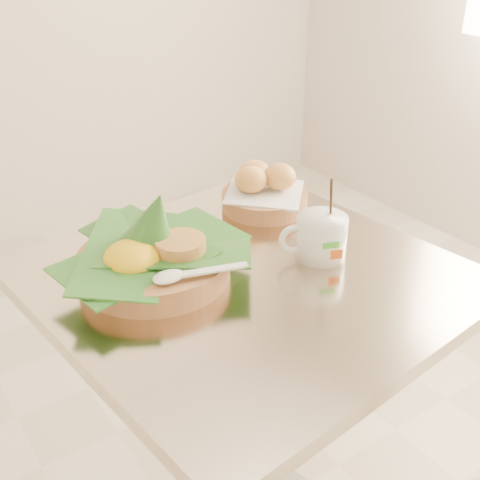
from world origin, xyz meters
TOP-DOWN VIEW (x-y plane):
  - cafe_table at (0.12, -0.04)m, footprint 0.77×0.77m
  - rice_basket at (-0.03, 0.05)m, footprint 0.34×0.34m
  - bread_basket at (0.31, 0.18)m, footprint 0.23×0.23m
  - coffee_mug at (0.26, -0.06)m, footprint 0.13×0.10m

SIDE VIEW (x-z plane):
  - cafe_table at x=0.12m, z-range 0.15..0.90m
  - bread_basket at x=0.31m, z-range 0.74..0.84m
  - coffee_mug at x=0.26m, z-range 0.71..0.88m
  - rice_basket at x=-0.03m, z-range 0.71..0.88m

